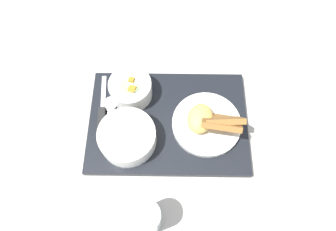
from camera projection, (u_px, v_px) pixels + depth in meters
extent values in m
plane|color=#ADA89E|center=(168.00, 123.00, 0.80)|extent=(4.00, 4.00, 0.00)
cube|color=black|center=(168.00, 122.00, 0.79)|extent=(0.45, 0.34, 0.02)
cylinder|color=white|center=(131.00, 89.00, 0.79)|extent=(0.11, 0.11, 0.06)
torus|color=white|center=(130.00, 84.00, 0.77)|extent=(0.11, 0.11, 0.01)
cylinder|color=#9EC67A|center=(126.00, 86.00, 0.76)|extent=(0.05, 0.05, 0.01)
cylinder|color=#9EC67A|center=(130.00, 82.00, 0.77)|extent=(0.05, 0.05, 0.01)
cylinder|color=#9EC67A|center=(138.00, 78.00, 0.78)|extent=(0.06, 0.06, 0.01)
cylinder|color=#9EC67A|center=(130.00, 84.00, 0.77)|extent=(0.05, 0.05, 0.01)
cylinder|color=#9EC67A|center=(131.00, 86.00, 0.76)|extent=(0.07, 0.06, 0.02)
cube|color=orange|center=(132.00, 80.00, 0.77)|extent=(0.01, 0.01, 0.02)
cube|color=orange|center=(132.00, 90.00, 0.76)|extent=(0.02, 0.02, 0.02)
cylinder|color=white|center=(127.00, 137.00, 0.74)|extent=(0.14, 0.14, 0.05)
torus|color=white|center=(126.00, 134.00, 0.71)|extent=(0.14, 0.14, 0.01)
cylinder|color=#B29342|center=(127.00, 136.00, 0.73)|extent=(0.12, 0.12, 0.03)
cube|color=#D1B75B|center=(136.00, 126.00, 0.73)|extent=(0.02, 0.02, 0.01)
cylinder|color=white|center=(206.00, 125.00, 0.77)|extent=(0.18, 0.18, 0.01)
ellipsoid|color=#EAB756|center=(200.00, 119.00, 0.74)|extent=(0.07, 0.09, 0.04)
cube|color=#93602D|center=(222.00, 120.00, 0.74)|extent=(0.10, 0.07, 0.09)
cube|color=#93602D|center=(221.00, 122.00, 0.73)|extent=(0.10, 0.07, 0.08)
cube|color=silver|center=(104.00, 93.00, 0.82)|extent=(0.03, 0.10, 0.00)
cube|color=black|center=(102.00, 120.00, 0.77)|extent=(0.03, 0.07, 0.02)
ellipsoid|color=silver|center=(110.00, 104.00, 0.80)|extent=(0.04, 0.05, 0.01)
cube|color=silver|center=(108.00, 128.00, 0.77)|extent=(0.02, 0.09, 0.01)
cylinder|color=silver|center=(146.00, 218.00, 0.65)|extent=(0.07, 0.07, 0.11)
cylinder|color=silver|center=(147.00, 219.00, 0.67)|extent=(0.06, 0.06, 0.07)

